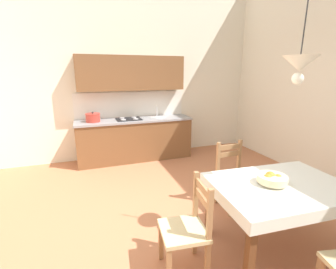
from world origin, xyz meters
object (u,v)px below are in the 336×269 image
(dining_chair_kitchen_side, at_px, (234,177))
(pendant_lamp, at_px, (300,64))
(kitchen_cabinetry, at_px, (134,121))
(dining_chair_tv_side, at_px, (187,229))
(fruit_bowl, at_px, (272,179))
(dining_table, at_px, (280,195))

(dining_chair_kitchen_side, xyz_separation_m, pendant_lamp, (0.02, -0.85, 1.50))
(kitchen_cabinetry, bearing_deg, dining_chair_tv_side, -93.08)
(pendant_lamp, bearing_deg, dining_chair_kitchen_side, 91.08)
(dining_chair_kitchen_side, bearing_deg, pendant_lamp, -88.92)
(fruit_bowl, relative_size, pendant_lamp, 0.37)
(dining_table, bearing_deg, fruit_bowl, 161.01)
(dining_chair_tv_side, xyz_separation_m, dining_chair_kitchen_side, (1.08, 0.84, 0.00))
(fruit_bowl, distance_m, pendant_lamp, 1.14)
(dining_table, height_order, pendant_lamp, pendant_lamp)
(pendant_lamp, bearing_deg, dining_table, -154.98)
(kitchen_cabinetry, xyz_separation_m, dining_table, (0.85, -3.28, -0.23))
(fruit_bowl, bearing_deg, dining_chair_tv_side, 179.42)
(kitchen_cabinetry, relative_size, fruit_bowl, 8.15)
(dining_chair_tv_side, height_order, pendant_lamp, pendant_lamp)
(dining_chair_tv_side, relative_size, pendant_lamp, 1.16)
(dining_chair_kitchen_side, distance_m, fruit_bowl, 0.94)
(dining_table, distance_m, pendant_lamp, 1.31)
(dining_table, height_order, dining_chair_tv_side, dining_chair_tv_side)
(dining_table, distance_m, dining_chair_kitchen_side, 0.90)
(dining_chair_tv_side, bearing_deg, dining_table, -2.34)
(kitchen_cabinetry, height_order, fruit_bowl, kitchen_cabinetry)
(kitchen_cabinetry, bearing_deg, dining_table, -75.41)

